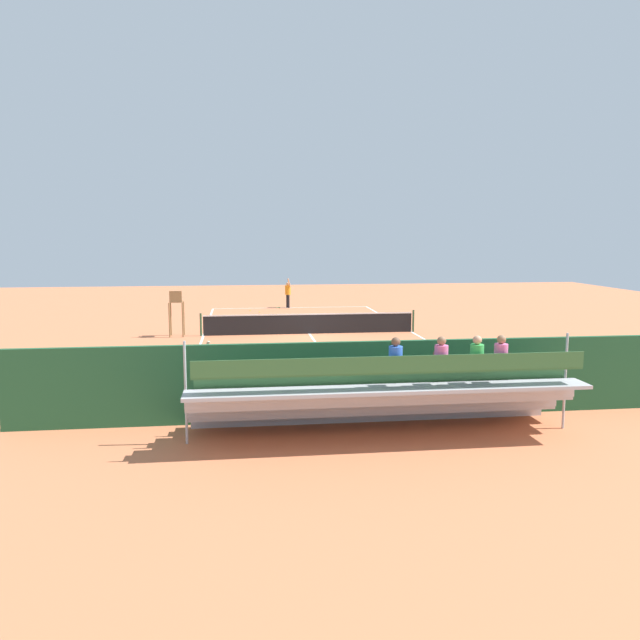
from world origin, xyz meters
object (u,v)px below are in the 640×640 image
at_px(tennis_net, 309,323).
at_px(tennis_player, 288,292).
at_px(tennis_ball_near, 250,310).
at_px(equipment_bag, 366,404).
at_px(tennis_ball_far, 259,312).
at_px(courtside_bench, 420,388).
at_px(line_judge, 204,377).
at_px(umpire_chair, 176,308).
at_px(tennis_racket, 278,307).
at_px(bleacher_stand, 390,394).

xyz_separation_m(tennis_net, tennis_player, (0.18, -11.01, 0.51)).
relative_size(tennis_player, tennis_ball_near, 29.18).
xyz_separation_m(equipment_bag, tennis_ball_far, (2.15, -22.10, -0.15)).
bearing_deg(courtside_bench, line_judge, -0.68).
height_order(umpire_chair, line_judge, umpire_chair).
bearing_deg(tennis_net, tennis_ball_near, -74.49).
xyz_separation_m(courtside_bench, tennis_player, (1.75, -24.29, 0.46)).
bearing_deg(line_judge, courtside_bench, 179.32).
distance_m(tennis_racket, tennis_ball_far, 2.75).
xyz_separation_m(tennis_player, line_judge, (4.05, 24.22, 0.00)).
bearing_deg(line_judge, tennis_player, -99.49).
bearing_deg(tennis_ball_far, umpire_chair, 64.86).
relative_size(bleacher_stand, equipment_bag, 10.07).
height_order(bleacher_stand, courtside_bench, bleacher_stand).
relative_size(bleacher_stand, tennis_player, 4.70).
distance_m(tennis_net, tennis_player, 11.03).
height_order(bleacher_stand, tennis_player, bleacher_stand).
relative_size(umpire_chair, tennis_ball_far, 32.42).
relative_size(umpire_chair, equipment_bag, 2.38).
relative_size(tennis_net, line_judge, 5.35).
xyz_separation_m(umpire_chair, courtside_bench, (-7.77, 13.24, -0.76)).
distance_m(bleacher_stand, tennis_racket, 26.54).
bearing_deg(tennis_net, equipment_bag, 90.18).
height_order(equipment_bag, tennis_ball_near, equipment_bag).
height_order(tennis_ball_near, line_judge, line_judge).
bearing_deg(tennis_player, tennis_ball_far, 50.29).
height_order(umpire_chair, tennis_racket, umpire_chair).
relative_size(umpire_chair, tennis_ball_near, 32.42).
distance_m(tennis_net, courtside_bench, 13.36).
height_order(bleacher_stand, umpire_chair, bleacher_stand).
bearing_deg(line_judge, tennis_racket, -98.03).
xyz_separation_m(tennis_net, courtside_bench, (-1.57, 13.27, 0.06)).
relative_size(tennis_racket, tennis_ball_near, 8.84).
relative_size(bleacher_stand, courtside_bench, 5.03).
xyz_separation_m(courtside_bench, equipment_bag, (1.53, 0.13, -0.38)).
distance_m(equipment_bag, tennis_ball_far, 22.20).
bearing_deg(line_judge, equipment_bag, 177.36).
xyz_separation_m(equipment_bag, tennis_racket, (0.84, -24.52, -0.16)).
bearing_deg(umpire_chair, equipment_bag, 115.02).
distance_m(bleacher_stand, tennis_ball_near, 25.13).
bearing_deg(bleacher_stand, tennis_racket, -87.85).
xyz_separation_m(tennis_racket, tennis_ball_near, (1.86, 1.56, 0.02)).
distance_m(tennis_net, umpire_chair, 6.25).
distance_m(courtside_bench, equipment_bag, 1.58).
height_order(courtside_bench, tennis_ball_near, courtside_bench).
distance_m(tennis_ball_near, line_judge, 22.84).
bearing_deg(tennis_ball_near, umpire_chair, 69.69).
bearing_deg(umpire_chair, courtside_bench, 120.40).
relative_size(equipment_bag, tennis_racket, 1.54).
height_order(tennis_player, tennis_ball_near, tennis_player).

